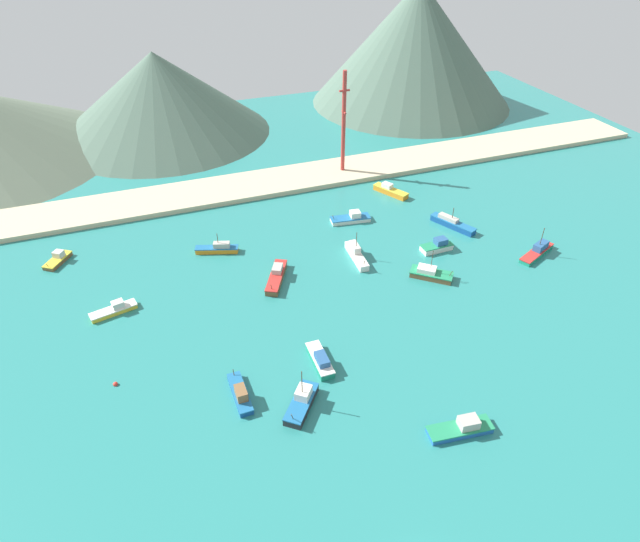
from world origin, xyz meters
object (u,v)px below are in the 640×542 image
at_px(fishing_boat_2, 302,402).
at_px(fishing_boat_14, 437,246).
at_px(fishing_boat_1, 462,428).
at_px(fishing_boat_8, 452,223).
at_px(fishing_boat_7, 320,360).
at_px(fishing_boat_11, 351,218).
at_px(fishing_boat_0, 538,251).
at_px(fishing_boat_9, 430,274).
at_px(fishing_boat_15, 114,310).
at_px(fishing_boat_10, 240,394).
at_px(fishing_boat_13, 277,276).
at_px(radio_tower, 344,124).
at_px(fishing_boat_3, 218,249).
at_px(buoy_0, 115,384).
at_px(fishing_boat_12, 356,254).
at_px(fishing_boat_4, 58,259).
at_px(fishing_boat_6, 390,191).

relative_size(fishing_boat_2, fishing_boat_14, 1.17).
relative_size(fishing_boat_1, fishing_boat_8, 0.89).
distance_m(fishing_boat_7, fishing_boat_11, 46.56).
bearing_deg(fishing_boat_1, fishing_boat_0, 40.14).
xyz_separation_m(fishing_boat_9, fishing_boat_15, (-59.67, 10.38, -0.16)).
relative_size(fishing_boat_10, fishing_boat_13, 0.79).
height_order(fishing_boat_0, fishing_boat_14, fishing_boat_0).
relative_size(fishing_boat_1, fishing_boat_14, 1.39).
bearing_deg(radio_tower, fishing_boat_3, -146.24).
relative_size(fishing_boat_7, buoy_0, 10.42).
xyz_separation_m(fishing_boat_9, fishing_boat_10, (-42.74, -17.29, 0.02)).
relative_size(fishing_boat_10, fishing_boat_11, 0.89).
bearing_deg(radio_tower, fishing_boat_10, -123.31).
distance_m(fishing_boat_13, radio_tower, 52.07).
distance_m(fishing_boat_0, fishing_boat_9, 25.34).
height_order(fishing_boat_11, fishing_boat_12, fishing_boat_12).
relative_size(fishing_boat_2, fishing_boat_3, 0.89).
bearing_deg(fishing_boat_3, fishing_boat_9, -31.96).
height_order(fishing_boat_1, fishing_boat_13, fishing_boat_13).
bearing_deg(fishing_boat_4, fishing_boat_0, -18.68).
bearing_deg(fishing_boat_2, fishing_boat_9, 32.70).
distance_m(fishing_boat_9, fishing_boat_12, 15.89).
relative_size(fishing_boat_3, fishing_boat_11, 0.97).
relative_size(buoy_0, radio_tower, 0.03).
height_order(fishing_boat_7, fishing_boat_12, fishing_boat_12).
distance_m(fishing_boat_10, radio_tower, 81.50).
bearing_deg(fishing_boat_9, buoy_0, -172.48).
bearing_deg(fishing_boat_6, fishing_boat_7, -126.81).
bearing_deg(radio_tower, fishing_boat_0, -64.77).
distance_m(fishing_boat_2, fishing_boat_13, 32.43).
distance_m(fishing_boat_2, fishing_boat_10, 9.55).
distance_m(fishing_boat_1, fishing_boat_4, 85.89).
xyz_separation_m(fishing_boat_15, buoy_0, (-0.90, -18.37, -0.55)).
distance_m(fishing_boat_8, fishing_boat_15, 74.30).
relative_size(fishing_boat_0, fishing_boat_8, 0.97).
xyz_separation_m(fishing_boat_7, fishing_boat_15, (-30.79, 25.26, -0.21)).
height_order(fishing_boat_6, buoy_0, fishing_boat_6).
bearing_deg(fishing_boat_3, fishing_boat_4, 166.29).
bearing_deg(fishing_boat_2, buoy_0, 151.43).
relative_size(fishing_boat_2, fishing_boat_7, 1.01).
relative_size(fishing_boat_8, fishing_boat_15, 1.27).
distance_m(fishing_boat_9, fishing_boat_14, 10.36).
bearing_deg(fishing_boat_14, fishing_boat_2, -143.39).
bearing_deg(fishing_boat_15, buoy_0, -92.81).
relative_size(fishing_boat_0, fishing_boat_2, 1.30).
bearing_deg(fishing_boat_9, fishing_boat_15, 170.14).
bearing_deg(buoy_0, fishing_boat_10, -27.54).
height_order(fishing_boat_4, buoy_0, fishing_boat_4).
bearing_deg(fishing_boat_2, fishing_boat_3, 94.20).
distance_m(fishing_boat_1, fishing_boat_2, 23.39).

